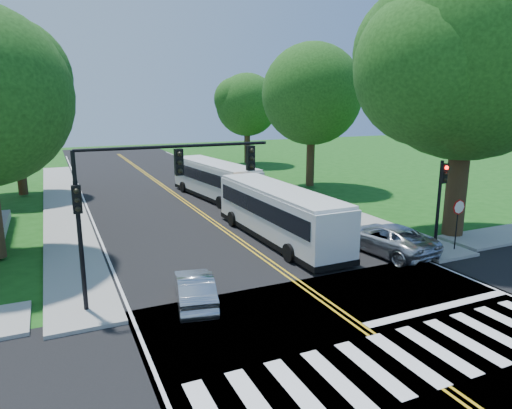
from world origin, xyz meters
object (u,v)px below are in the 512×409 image
bus_lead (278,212)px  bus_follow (215,179)px  dark_sedan (298,208)px  hatchback (195,289)px  signal_nw (147,187)px  signal_ne (440,193)px  suv (386,238)px

bus_lead → bus_follow: (0.46, 11.54, -0.03)m
bus_lead → dark_sedan: (3.36, 3.69, -0.89)m
bus_lead → dark_sedan: bearing=-133.3°
hatchback → dark_sedan: hatchback is taller
signal_nw → signal_ne: size_ratio=1.62×
bus_follow → dark_sedan: 8.41m
bus_follow → dark_sedan: bus_follow is taller
hatchback → bus_lead: bearing=-126.2°
bus_follow → suv: (3.41, -15.66, -0.75)m
hatchback → dark_sedan: 13.75m
bus_lead → bus_follow: size_ratio=1.01×
signal_ne → suv: (-2.35, 0.92, -2.23)m
suv → hatchback: bearing=3.2°
signal_nw → dark_sedan: size_ratio=1.69×
bus_lead → dark_sedan: 5.07m
bus_follow → signal_nw: bearing=56.9°
dark_sedan → bus_follow: bearing=-80.9°
signal_nw → suv: size_ratio=1.38×
signal_nw → bus_lead: signal_nw is taller
signal_ne → hatchback: bearing=-176.0°
bus_follow → suv: size_ratio=2.11×
bus_follow → hatchback: 18.81m
signal_nw → dark_sedan: 14.69m
bus_lead → dark_sedan: size_ratio=2.61×
bus_follow → hatchback: (-6.94, -17.47, -0.85)m
suv → dark_sedan: bearing=-93.0°
signal_nw → suv: signal_nw is taller
suv → dark_sedan: (-0.51, 7.80, -0.11)m
hatchback → suv: size_ratio=0.72×
signal_nw → dark_sedan: signal_nw is taller
signal_ne → bus_lead: size_ratio=0.40×
bus_follow → dark_sedan: size_ratio=2.60×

